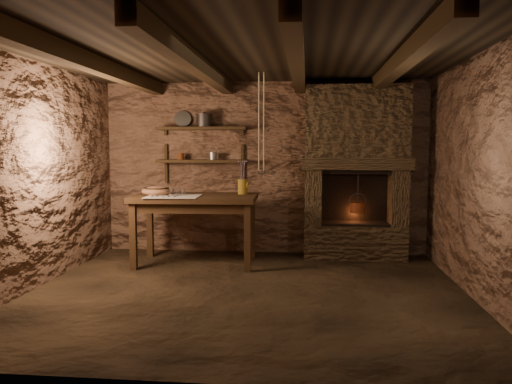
# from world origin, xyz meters

# --- Properties ---
(floor) EXTENTS (4.50, 4.50, 0.00)m
(floor) POSITION_xyz_m (0.00, 0.00, 0.00)
(floor) COLOR black
(floor) RESTS_ON ground
(back_wall) EXTENTS (4.50, 0.04, 2.40)m
(back_wall) POSITION_xyz_m (0.00, 2.00, 1.20)
(back_wall) COLOR #513426
(back_wall) RESTS_ON floor
(front_wall) EXTENTS (4.50, 0.04, 2.40)m
(front_wall) POSITION_xyz_m (0.00, -2.00, 1.20)
(front_wall) COLOR #513426
(front_wall) RESTS_ON floor
(left_wall) EXTENTS (0.04, 4.00, 2.40)m
(left_wall) POSITION_xyz_m (-2.25, 0.00, 1.20)
(left_wall) COLOR #513426
(left_wall) RESTS_ON floor
(right_wall) EXTENTS (0.04, 4.00, 2.40)m
(right_wall) POSITION_xyz_m (2.25, 0.00, 1.20)
(right_wall) COLOR #513426
(right_wall) RESTS_ON floor
(ceiling) EXTENTS (4.50, 4.00, 0.04)m
(ceiling) POSITION_xyz_m (0.00, 0.00, 2.40)
(ceiling) COLOR black
(ceiling) RESTS_ON back_wall
(beam_far_left) EXTENTS (0.14, 3.95, 0.16)m
(beam_far_left) POSITION_xyz_m (-1.50, 0.00, 2.31)
(beam_far_left) COLOR black
(beam_far_left) RESTS_ON ceiling
(beam_mid_left) EXTENTS (0.14, 3.95, 0.16)m
(beam_mid_left) POSITION_xyz_m (-0.50, 0.00, 2.31)
(beam_mid_left) COLOR black
(beam_mid_left) RESTS_ON ceiling
(beam_mid_right) EXTENTS (0.14, 3.95, 0.16)m
(beam_mid_right) POSITION_xyz_m (0.50, 0.00, 2.31)
(beam_mid_right) COLOR black
(beam_mid_right) RESTS_ON ceiling
(beam_far_right) EXTENTS (0.14, 3.95, 0.16)m
(beam_far_right) POSITION_xyz_m (1.50, 0.00, 2.31)
(beam_far_right) COLOR black
(beam_far_right) RESTS_ON ceiling
(shelf_lower) EXTENTS (1.25, 0.30, 0.04)m
(shelf_lower) POSITION_xyz_m (-0.85, 1.84, 1.30)
(shelf_lower) COLOR black
(shelf_lower) RESTS_ON back_wall
(shelf_upper) EXTENTS (1.25, 0.30, 0.04)m
(shelf_upper) POSITION_xyz_m (-0.85, 1.84, 1.75)
(shelf_upper) COLOR black
(shelf_upper) RESTS_ON back_wall
(hearth) EXTENTS (1.43, 0.51, 2.30)m
(hearth) POSITION_xyz_m (1.25, 1.77, 1.23)
(hearth) COLOR #3E2F1F
(hearth) RESTS_ON floor
(work_table) EXTENTS (1.58, 0.94, 0.89)m
(work_table) POSITION_xyz_m (-0.81, 1.19, 0.48)
(work_table) COLOR #342212
(work_table) RESTS_ON floor
(linen_cloth) EXTENTS (0.67, 0.55, 0.01)m
(linen_cloth) POSITION_xyz_m (-1.03, 0.99, 0.89)
(linen_cloth) COLOR beige
(linen_cloth) RESTS_ON work_table
(pewter_cutlery_row) EXTENTS (0.55, 0.23, 0.01)m
(pewter_cutlery_row) POSITION_xyz_m (-1.03, 0.97, 0.90)
(pewter_cutlery_row) COLOR gray
(pewter_cutlery_row) RESTS_ON linen_cloth
(drinking_glasses) EXTENTS (0.21, 0.06, 0.08)m
(drinking_glasses) POSITION_xyz_m (-1.01, 1.11, 0.94)
(drinking_glasses) COLOR white
(drinking_glasses) RESTS_ON linen_cloth
(stoneware_jug) EXTENTS (0.15, 0.14, 0.44)m
(stoneware_jug) POSITION_xyz_m (-0.22, 1.41, 1.07)
(stoneware_jug) COLOR #A27D1F
(stoneware_jug) RESTS_ON work_table
(wooden_bowl) EXTENTS (0.45, 0.45, 0.13)m
(wooden_bowl) POSITION_xyz_m (-1.31, 1.21, 0.93)
(wooden_bowl) COLOR #9B6543
(wooden_bowl) RESTS_ON work_table
(iron_stockpot) EXTENTS (0.27, 0.27, 0.16)m
(iron_stockpot) POSITION_xyz_m (-0.82, 1.84, 1.85)
(iron_stockpot) COLOR #2E2B29
(iron_stockpot) RESTS_ON shelf_upper
(tin_pan) EXTENTS (0.25, 0.14, 0.23)m
(tin_pan) POSITION_xyz_m (-1.14, 1.94, 1.89)
(tin_pan) COLOR #9C9D98
(tin_pan) RESTS_ON shelf_upper
(small_kettle) EXTENTS (0.17, 0.15, 0.16)m
(small_kettle) POSITION_xyz_m (-0.70, 1.84, 1.37)
(small_kettle) COLOR #9C9D98
(small_kettle) RESTS_ON shelf_lower
(rusty_tin) EXTENTS (0.11, 0.11, 0.09)m
(rusty_tin) POSITION_xyz_m (-1.16, 1.84, 1.37)
(rusty_tin) COLOR #502410
(rusty_tin) RESTS_ON shelf_lower
(red_pot) EXTENTS (0.22, 0.20, 0.54)m
(red_pot) POSITION_xyz_m (1.28, 1.72, 0.70)
(red_pot) COLOR maroon
(red_pot) RESTS_ON hearth
(hanging_ropes) EXTENTS (0.08, 0.08, 1.20)m
(hanging_ropes) POSITION_xyz_m (0.05, 1.05, 1.80)
(hanging_ropes) COLOR #CBBD8F
(hanging_ropes) RESTS_ON ceiling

